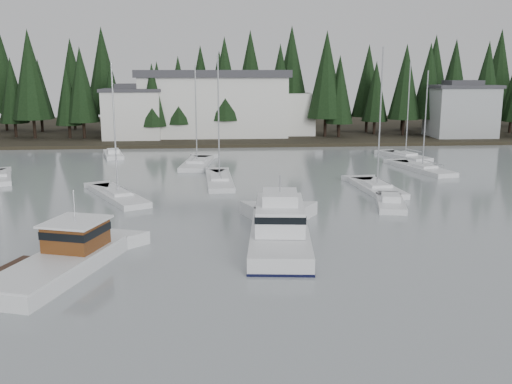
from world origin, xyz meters
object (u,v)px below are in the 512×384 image
(sailboat_9, at_px, (405,158))
(runabout_1, at_px, (390,205))
(house_west, at_px, (133,113))
(sailboat_6, at_px, (197,165))
(harbor_inn, at_px, (226,104))
(cabin_cruiser_center, at_px, (280,232))
(sailboat_1, at_px, (118,198))
(lobster_boat_brown, at_px, (61,262))
(sailboat_11, at_px, (219,182))
(sailboat_7, at_px, (377,190))
(sailboat_3, at_px, (422,170))
(runabout_3, at_px, (113,156))
(house_east_a, at_px, (461,110))

(sailboat_9, bearing_deg, runabout_1, 141.97)
(house_west, relative_size, sailboat_6, 0.77)
(harbor_inn, xyz_separation_m, sailboat_6, (-4.20, -28.20, -5.72))
(cabin_cruiser_center, bearing_deg, sailboat_1, 47.28)
(cabin_cruiser_center, xyz_separation_m, sailboat_9, (20.90, 36.42, -0.72))
(sailboat_1, bearing_deg, house_west, -21.90)
(sailboat_1, distance_m, sailboat_9, 40.19)
(lobster_boat_brown, height_order, sailboat_11, sailboat_11)
(runabout_1, bearing_deg, lobster_boat_brown, 134.53)
(house_west, bearing_deg, harbor_inn, 12.52)
(house_west, xyz_separation_m, sailboat_7, (28.49, -41.00, -4.58))
(sailboat_3, bearing_deg, house_west, 37.29)
(sailboat_9, xyz_separation_m, sailboat_11, (-24.64, -15.08, -0.01))
(sailboat_6, distance_m, sailboat_11, 11.53)
(sailboat_1, bearing_deg, sailboat_6, -47.96)
(harbor_inn, relative_size, runabout_3, 4.16)
(sailboat_9, bearing_deg, cabin_cruiser_center, 133.32)
(runabout_1, distance_m, runabout_3, 41.84)
(sailboat_3, height_order, sailboat_6, sailboat_6)
(sailboat_7, bearing_deg, lobster_boat_brown, 126.19)
(house_east_a, height_order, cabin_cruiser_center, house_east_a)
(runabout_3, bearing_deg, sailboat_3, -124.48)
(lobster_boat_brown, bearing_deg, sailboat_7, -31.33)
(sailboat_3, bearing_deg, runabout_3, 56.64)
(cabin_cruiser_center, xyz_separation_m, sailboat_1, (-12.95, 14.76, -0.73))
(harbor_inn, bearing_deg, house_east_a, -6.36)
(cabin_cruiser_center, height_order, sailboat_11, sailboat_11)
(lobster_boat_brown, relative_size, sailboat_6, 0.87)
(sailboat_1, xyz_separation_m, sailboat_6, (6.64, 17.82, -0.01))
(sailboat_6, bearing_deg, sailboat_7, -125.43)
(sailboat_11, bearing_deg, house_east_a, -51.11)
(lobster_boat_brown, height_order, cabin_cruiser_center, cabin_cruiser_center)
(harbor_inn, height_order, sailboat_3, harbor_inn)
(house_east_a, relative_size, sailboat_6, 0.85)
(sailboat_3, xyz_separation_m, runabout_1, (-9.03, -16.97, 0.07))
(lobster_boat_brown, bearing_deg, sailboat_1, 17.67)
(house_east_a, distance_m, sailboat_11, 53.86)
(cabin_cruiser_center, bearing_deg, lobster_boat_brown, 115.16)
(house_east_a, distance_m, sailboat_6, 49.55)
(harbor_inn, height_order, sailboat_6, sailboat_6)
(sailboat_3, bearing_deg, lobster_boat_brown, 120.80)
(sailboat_1, bearing_deg, sailboat_11, -82.00)
(cabin_cruiser_center, distance_m, sailboat_11, 21.68)
(sailboat_6, xyz_separation_m, runabout_1, (16.95, -22.63, 0.08))
(house_east_a, height_order, lobster_boat_brown, house_east_a)
(sailboat_11, bearing_deg, sailboat_9, -60.49)
(harbor_inn, distance_m, sailboat_1, 47.62)
(harbor_inn, relative_size, sailboat_3, 2.49)
(harbor_inn, bearing_deg, sailboat_6, -98.47)
(sailboat_1, height_order, sailboat_9, sailboat_9)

